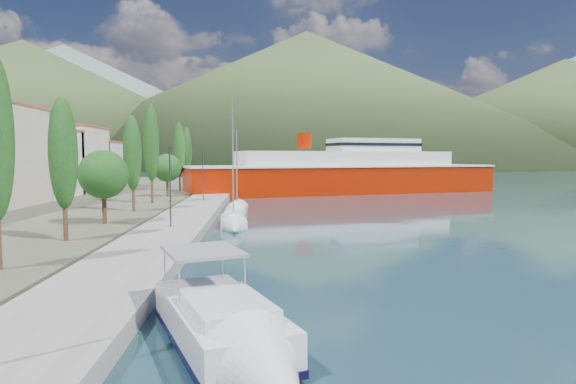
{
  "coord_description": "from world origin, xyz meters",
  "views": [
    {
      "loc": [
        -2.23,
        -22.29,
        6.15
      ],
      "look_at": [
        0.0,
        14.0,
        3.5
      ],
      "focal_mm": 30.0,
      "sensor_mm": 36.0,
      "label": 1
    }
  ],
  "objects": [
    {
      "name": "motor_cruiser",
      "position": [
        -2.92,
        -8.49,
        0.6
      ],
      "size": [
        6.24,
        10.27,
        3.65
      ],
      "color": "black",
      "rests_on": "ground"
    },
    {
      "name": "sailboat_near",
      "position": [
        -4.37,
        19.07,
        0.3
      ],
      "size": [
        2.89,
        8.75,
        12.38
      ],
      "color": "silver",
      "rests_on": "ground"
    },
    {
      "name": "tree_row",
      "position": [
        -14.81,
        31.85,
        6.06
      ],
      "size": [
        3.95,
        63.45,
        11.72
      ],
      "color": "#47301E",
      "rests_on": "land_strip"
    },
    {
      "name": "quay",
      "position": [
        -9.0,
        26.0,
        0.4
      ],
      "size": [
        5.0,
        88.0,
        0.8
      ],
      "primitive_type": "cube",
      "color": "gray",
      "rests_on": "ground"
    },
    {
      "name": "ferry",
      "position": [
        12.71,
        59.39,
        3.25
      ],
      "size": [
        54.86,
        25.5,
        10.68
      ],
      "color": "#9E1600",
      "rests_on": "ground"
    },
    {
      "name": "lamp_posts",
      "position": [
        -9.0,
        14.05,
        4.08
      ],
      "size": [
        0.15,
        47.29,
        6.06
      ],
      "color": "#2D2D33",
      "rests_on": "quay"
    },
    {
      "name": "hills_far",
      "position": [
        138.59,
        618.73,
        77.39
      ],
      "size": [
        1480.0,
        900.0,
        180.0
      ],
      "color": "slate",
      "rests_on": "ground"
    },
    {
      "name": "ground",
      "position": [
        0.0,
        120.0,
        0.0
      ],
      "size": [
        1400.0,
        1400.0,
        0.0
      ],
      "primitive_type": "plane",
      "color": "#1E3C49"
    },
    {
      "name": "sailboat_mid",
      "position": [
        -4.69,
        30.37,
        0.29
      ],
      "size": [
        2.39,
        6.89,
        10.04
      ],
      "color": "silver",
      "rests_on": "ground"
    },
    {
      "name": "town_buildings",
      "position": [
        -32.0,
        36.91,
        5.57
      ],
      "size": [
        9.2,
        69.2,
        11.3
      ],
      "color": "beige",
      "rests_on": "land_strip"
    },
    {
      "name": "hills_near",
      "position": [
        98.04,
        372.5,
        49.18
      ],
      "size": [
        1010.0,
        520.0,
        115.0
      ],
      "color": "#3F532A",
      "rests_on": "ground"
    }
  ]
}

